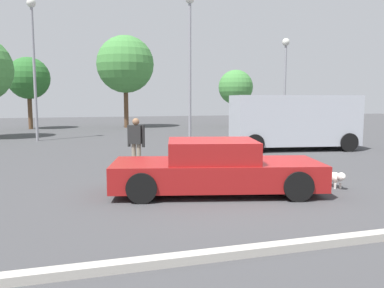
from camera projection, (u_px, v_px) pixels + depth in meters
ground_plane at (226, 192)px, 8.86m from camera, size 80.00×80.00×0.00m
sedan_foreground at (215, 168)px, 8.74m from camera, size 4.93×2.74×1.21m
dog at (336, 178)px, 9.25m from camera, size 0.29×0.68×0.42m
van_white at (293, 120)px, 16.32m from camera, size 5.41×2.86×2.30m
pedestrian at (136, 139)px, 11.64m from camera, size 0.49×0.42×1.57m
parking_curb at (312, 243)px, 5.54m from camera, size 8.87×0.20×0.12m
light_post_near at (33, 47)px, 19.31m from camera, size 0.44×0.44×7.10m
light_post_mid at (190, 45)px, 18.55m from camera, size 0.44×0.44×7.11m
light_post_far at (285, 69)px, 22.65m from camera, size 0.44×0.44×5.68m
tree_back_left at (125, 64)px, 28.70m from camera, size 4.25×4.25×6.86m
tree_back_right at (29, 78)px, 27.30m from camera, size 2.97×2.97×5.12m
tree_far_right at (236, 87)px, 29.74m from camera, size 2.66×2.66×4.40m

